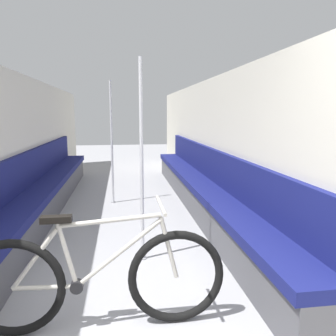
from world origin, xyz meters
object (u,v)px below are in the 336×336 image
Objects in this scene: bench_seat_row_left at (42,195)px; bicycle at (97,280)px; bench_seat_row_right at (201,190)px; grab_pole_far at (112,145)px; grab_pole_near at (142,165)px.

bicycle is at bearing -70.25° from bench_seat_row_left.
bench_seat_row_right is at bearing 51.33° from bicycle.
grab_pole_far is at bearing 31.77° from bench_seat_row_left.
grab_pole_near is (1.37, -1.65, 0.67)m from bench_seat_row_left.
grab_pole_near is at bearing -50.36° from bench_seat_row_left.
grab_pole_near is at bearing -121.96° from bench_seat_row_right.
bench_seat_row_left is 3.22× the size of grab_pole_far.
bench_seat_row_left is 2.92m from bicycle.
grab_pole_near is 2.31m from grab_pole_far.
bicycle is 3.43m from grab_pole_far.
grab_pole_far is at bearing 78.15° from bicycle.
bicycle is (-1.42, -2.74, 0.04)m from bench_seat_row_right.
grab_pole_far is (1.01, 0.63, 0.67)m from bench_seat_row_left.
bench_seat_row_right is at bearing -24.36° from grab_pole_far.
bench_seat_row_left is 3.22× the size of grab_pole_near.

